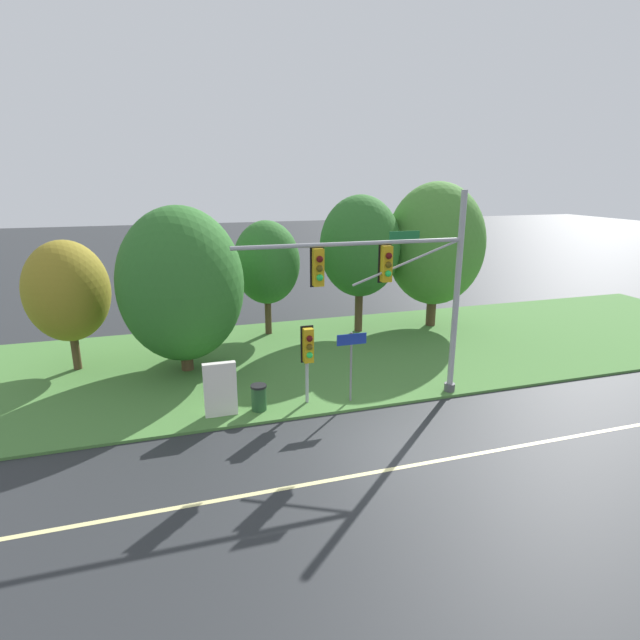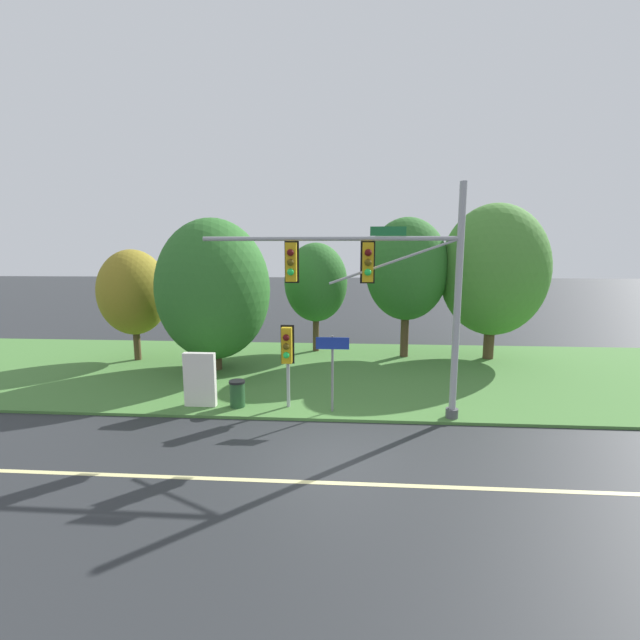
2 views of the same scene
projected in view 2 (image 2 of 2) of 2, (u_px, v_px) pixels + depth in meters
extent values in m
plane|color=#282B2D|center=(331.00, 459.00, 11.36)|extent=(160.00, 160.00, 0.00)
cube|color=beige|center=(328.00, 483.00, 10.18)|extent=(36.00, 0.16, 0.01)
cube|color=#477A38|center=(339.00, 371.00, 19.48)|extent=(48.00, 11.50, 0.10)
cylinder|color=#9EA0A5|center=(457.00, 304.00, 13.35)|extent=(0.22, 0.22, 7.43)
cylinder|color=#4C4C51|center=(452.00, 413.00, 13.91)|extent=(0.40, 0.40, 0.30)
cylinder|color=#9EA0A5|center=(329.00, 239.00, 13.30)|extent=(8.03, 0.14, 0.14)
cylinder|color=#9EA0A5|center=(394.00, 261.00, 13.27)|extent=(4.04, 0.08, 1.48)
cube|color=gold|center=(368.00, 262.00, 13.33)|extent=(0.34, 0.28, 1.22)
cube|color=black|center=(368.00, 262.00, 13.49)|extent=(0.46, 0.04, 1.34)
sphere|color=#4C0C0C|center=(368.00, 253.00, 13.11)|extent=(0.22, 0.22, 0.22)
sphere|color=#51420C|center=(368.00, 262.00, 13.16)|extent=(0.22, 0.22, 0.22)
sphere|color=green|center=(368.00, 272.00, 13.20)|extent=(0.22, 0.22, 0.22)
cube|color=gold|center=(291.00, 262.00, 13.50)|extent=(0.34, 0.28, 1.22)
cube|color=black|center=(292.00, 262.00, 13.66)|extent=(0.46, 0.04, 1.34)
sphere|color=#4C0C0C|center=(290.00, 253.00, 13.27)|extent=(0.22, 0.22, 0.22)
sphere|color=#51420C|center=(290.00, 262.00, 13.32)|extent=(0.22, 0.22, 0.22)
sphere|color=green|center=(291.00, 272.00, 13.37)|extent=(0.22, 0.22, 0.22)
cube|color=#196B33|center=(388.00, 231.00, 13.09)|extent=(1.10, 0.04, 0.28)
cylinder|color=#9EA0A5|center=(288.00, 368.00, 14.71)|extent=(0.12, 0.12, 2.79)
cube|color=gold|center=(287.00, 345.00, 14.38)|extent=(0.34, 0.28, 1.22)
cube|color=black|center=(288.00, 344.00, 14.54)|extent=(0.46, 0.04, 1.34)
sphere|color=#4C0C0C|center=(286.00, 338.00, 14.16)|extent=(0.22, 0.22, 0.22)
sphere|color=#51420C|center=(286.00, 346.00, 14.20)|extent=(0.22, 0.22, 0.22)
sphere|color=green|center=(286.00, 355.00, 14.25)|extent=(0.22, 0.22, 0.22)
cylinder|color=slate|center=(332.00, 374.00, 14.29)|extent=(0.08, 0.08, 2.61)
cube|color=#193399|center=(333.00, 343.00, 14.09)|extent=(1.10, 0.03, 0.40)
cylinder|color=#4C3823|center=(137.00, 335.00, 21.21)|extent=(0.33, 0.33, 2.46)
ellipsoid|color=olive|center=(134.00, 292.00, 20.87)|extent=(3.33, 3.33, 4.16)
cylinder|color=#4C3823|center=(216.00, 345.00, 19.51)|extent=(0.50, 0.50, 2.29)
ellipsoid|color=#2D6B28|center=(214.00, 289.00, 19.11)|extent=(5.03, 5.03, 6.29)
cylinder|color=#4C3823|center=(316.00, 325.00, 23.10)|extent=(0.33, 0.33, 2.80)
ellipsoid|color=#2D6B28|center=(316.00, 282.00, 22.73)|extent=(3.35, 3.35, 4.18)
cylinder|color=#4C3823|center=(405.00, 324.00, 21.81)|extent=(0.41, 0.41, 3.35)
ellipsoid|color=#2D6B28|center=(407.00, 269.00, 21.37)|extent=(4.10, 4.10, 5.12)
cylinder|color=#4C3823|center=(490.00, 329.00, 21.41)|extent=(0.51, 0.51, 3.03)
ellipsoid|color=#478433|center=(493.00, 270.00, 20.95)|extent=(5.14, 5.14, 6.42)
cube|color=silver|center=(200.00, 380.00, 14.85)|extent=(1.10, 0.24, 1.90)
cube|color=#4C4C51|center=(190.00, 404.00, 15.02)|extent=(0.10, 0.20, 0.10)
cube|color=#4C4C51|center=(212.00, 405.00, 14.97)|extent=(0.10, 0.20, 0.10)
cylinder|color=#234C28|center=(237.00, 395.00, 14.87)|extent=(0.52, 0.52, 0.85)
cylinder|color=black|center=(237.00, 382.00, 14.79)|extent=(0.56, 0.56, 0.08)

